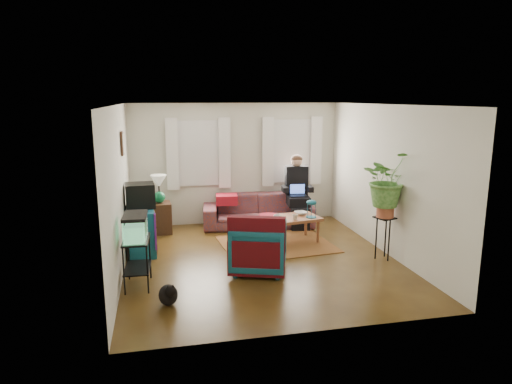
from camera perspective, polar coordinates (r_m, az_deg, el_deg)
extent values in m
cube|color=#4F2B14|center=(7.85, 0.62, -8.47)|extent=(4.50, 5.00, 0.01)
cube|color=white|center=(7.37, 0.67, 10.86)|extent=(4.50, 5.00, 0.01)
cube|color=silver|center=(9.92, -2.57, 3.55)|extent=(4.50, 0.01, 2.60)
cube|color=silver|center=(5.16, 6.84, -4.25)|extent=(4.50, 0.01, 2.60)
cube|color=silver|center=(7.35, -16.73, 0.15)|extent=(0.01, 5.00, 2.60)
cube|color=silver|center=(8.29, 15.99, 1.47)|extent=(0.01, 5.00, 2.60)
cube|color=white|center=(9.77, -7.21, 4.82)|extent=(1.08, 0.04, 1.38)
cube|color=white|center=(10.15, 4.44, 5.14)|extent=(1.08, 0.04, 1.38)
cube|color=white|center=(9.69, -7.17, 4.76)|extent=(1.36, 0.06, 1.50)
cube|color=white|center=(10.08, 4.57, 5.08)|extent=(1.36, 0.06, 1.50)
cube|color=#3D2616|center=(8.09, -16.31, 5.86)|extent=(0.04, 0.32, 0.40)
cube|color=brown|center=(8.63, 2.56, -6.54)|extent=(2.14, 1.78, 0.01)
imported|color=brown|center=(9.72, 0.27, -1.69)|extent=(2.41, 1.18, 0.91)
cube|color=#3D2B17|center=(9.46, -11.88, -3.19)|extent=(0.46, 0.46, 0.63)
cube|color=navy|center=(8.35, -14.16, -4.70)|extent=(0.52, 0.93, 0.80)
cube|color=black|center=(8.29, -14.28, -0.42)|extent=(0.53, 0.48, 0.43)
cube|color=black|center=(6.91, -14.60, -8.57)|extent=(0.39, 0.66, 0.72)
cube|color=#7FD899|center=(6.75, -14.84, -4.20)|extent=(0.35, 0.60, 0.38)
ellipsoid|color=black|center=(6.32, -10.93, -12.26)|extent=(0.32, 0.43, 0.33)
imported|color=#125C71|center=(7.25, 0.34, -6.60)|extent=(1.05, 1.01, 0.86)
cube|color=#9E0A0A|center=(6.88, 0.05, -6.04)|extent=(0.89, 0.47, 0.71)
cube|color=brown|center=(8.70, 3.98, -4.75)|extent=(1.27, 0.83, 0.49)
imported|color=white|center=(8.42, 2.66, -3.20)|extent=(0.15, 0.15, 0.11)
imported|color=beige|center=(8.48, 4.90, -3.14)|extent=(0.12, 0.12, 0.10)
imported|color=white|center=(8.86, 5.60, -2.64)|extent=(0.27, 0.27, 0.06)
cylinder|color=#B21414|center=(8.65, 1.60, -3.01)|extent=(0.42, 0.42, 0.04)
cube|color=black|center=(8.08, 15.66, -5.56)|extent=(0.39, 0.39, 0.74)
imported|color=#599947|center=(7.87, 16.01, 0.55)|extent=(1.02, 0.95, 0.94)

